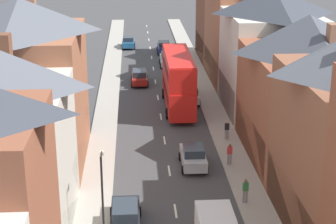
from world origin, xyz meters
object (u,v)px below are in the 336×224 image
Objects in this scene: double_decker_bus_lead at (178,80)px; car_parked_right_a at (125,216)px; car_parked_left_a at (128,42)px; car_mid_black at (167,59)px; pedestrian_far_right at (227,129)px; pedestrian_mid_right at (245,190)px; pedestrian_far_left at (230,153)px; car_near_blue at (164,47)px; car_near_silver at (190,95)px; car_parked_left_b at (139,77)px; car_parked_right_b at (193,156)px; street_lamp at (103,194)px.

car_parked_right_a is (-4.89, -22.28, -2.01)m from double_decker_bus_lead.
car_mid_black reaches higher than car_parked_left_a.
pedestrian_far_right is at bearing -82.65° from car_mid_black.
pedestrian_mid_right and pedestrian_far_left have the same top height.
pedestrian_far_right is at bearing -84.28° from car_near_blue.
double_decker_bus_lead reaches higher than pedestrian_far_left.
car_parked_right_a is 1.02× the size of car_mid_black.
car_near_blue is 1.07× the size of car_near_silver.
car_parked_left_b is (1.30, 31.17, 0.01)m from car_parked_right_a.
pedestrian_far_left is at bearing -0.76° from car_parked_right_b.
car_parked_right_b is at bearing 59.75° from street_lamp.
car_parked_right_a is 2.72× the size of pedestrian_mid_right.
double_decker_bus_lead is 2.82× the size of car_parked_left_a.
pedestrian_mid_right is at bearing -89.93° from pedestrian_far_left.
pedestrian_far_right is at bearing -77.36° from car_parked_left_a.
street_lamp reaches higher than car_parked_left_b.
car_parked_right_b reaches higher than car_near_blue.
car_parked_left_a is at bearing 93.93° from car_parked_left_b.
car_near_silver is (1.31, 1.77, -2.01)m from double_decker_bus_lead.
pedestrian_far_left is at bearing -97.06° from pedestrian_far_right.
car_mid_black is 2.67× the size of pedestrian_far_right.
pedestrian_far_left is at bearing 49.79° from street_lamp.
car_near_blue is 44.16m from pedestrian_mid_right.
pedestrian_far_left is (-0.01, 5.95, 0.00)m from pedestrian_mid_right.
car_parked_left_a is 0.98× the size of car_parked_right_b.
car_parked_left_b is (-3.59, 8.89, -2.01)m from double_decker_bus_lead.
car_mid_black reaches higher than car_parked_right_b.
car_parked_right_b is at bearing -89.96° from double_decker_bus_lead.
car_near_blue is 38.09m from car_parked_right_b.
car_parked_left_b is 0.83× the size of street_lamp.
car_near_silver is (1.30, -22.49, -0.02)m from car_near_blue.
double_decker_bus_lead is 2.57× the size of car_near_blue.
car_mid_black is at bearing 81.63° from street_lamp.
car_parked_right_a is at bearing -96.01° from car_near_blue.
car_parked_right_a is 15.78m from pedestrian_far_right.
pedestrian_far_right reaches higher than car_mid_black.
pedestrian_far_left is at bearing -78.98° from double_decker_bus_lead.
car_mid_black is at bearing 94.20° from pedestrian_mid_right.
car_parked_left_a reaches higher than car_parked_right_a.
double_decker_bus_lead reaches higher than car_near_silver.
pedestrian_mid_right is at bearing -65.75° from car_parked_right_b.
street_lamp is at bearing -104.02° from double_decker_bus_lead.
car_parked_right_b is 2.42× the size of pedestrian_far_right.
double_decker_bus_lead is at bearing 77.62° from car_parked_right_a.
car_near_blue is 1.10× the size of car_parked_left_a.
car_parked_left_a is at bearing 102.64° from pedestrian_far_right.
double_decker_bus_lead is 2.77× the size of car_parked_right_b.
car_near_blue is 1.08× the size of car_parked_right_b.
double_decker_bus_lead is at bearing -126.43° from car_near_silver.
car_parked_left_a is at bearing 99.97° from double_decker_bus_lead.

